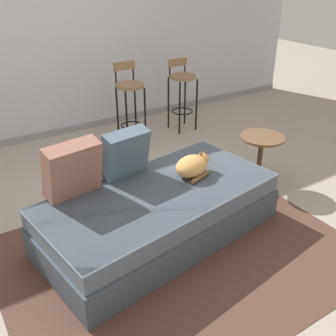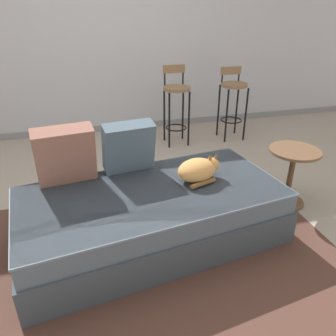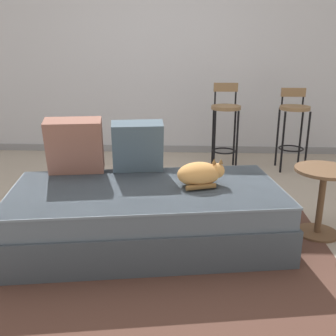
# 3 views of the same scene
# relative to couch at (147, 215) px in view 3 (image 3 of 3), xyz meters

# --- Properties ---
(ground_plane) EXTENTS (16.00, 16.00, 0.00)m
(ground_plane) POSITION_rel_couch_xyz_m (0.00, 0.40, -0.22)
(ground_plane) COLOR #A89E8E
(ground_plane) RESTS_ON ground
(wall_back_panel) EXTENTS (8.00, 0.10, 2.60)m
(wall_back_panel) POSITION_rel_couch_xyz_m (0.00, 2.65, 1.08)
(wall_back_panel) COLOR silver
(wall_back_panel) RESTS_ON ground
(wall_baseboard_trim) EXTENTS (8.00, 0.02, 0.09)m
(wall_baseboard_trim) POSITION_rel_couch_xyz_m (0.00, 2.60, -0.18)
(wall_baseboard_trim) COLOR gray
(wall_baseboard_trim) RESTS_ON ground
(area_rug) EXTENTS (2.66, 2.06, 0.01)m
(area_rug) POSITION_rel_couch_xyz_m (0.00, -0.30, -0.22)
(area_rug) COLOR brown
(area_rug) RESTS_ON ground
(couch) EXTENTS (2.08, 1.24, 0.43)m
(couch) POSITION_rel_couch_xyz_m (0.00, 0.00, 0.00)
(couch) COLOR #44505B
(couch) RESTS_ON ground
(throw_pillow_corner) EXTENTS (0.46, 0.30, 0.45)m
(throw_pillow_corner) POSITION_rel_couch_xyz_m (-0.59, 0.30, 0.44)
(throw_pillow_corner) COLOR #936051
(throw_pillow_corner) RESTS_ON couch
(throw_pillow_middle) EXTENTS (0.43, 0.28, 0.42)m
(throw_pillow_middle) POSITION_rel_couch_xyz_m (-0.10, 0.37, 0.42)
(throw_pillow_middle) COLOR #4C6070
(throw_pillow_middle) RESTS_ON couch
(cat) EXTENTS (0.38, 0.33, 0.20)m
(cat) POSITION_rel_couch_xyz_m (0.39, 0.08, 0.30)
(cat) COLOR tan
(cat) RESTS_ON couch
(bar_stool_near_window) EXTENTS (0.34, 0.34, 0.99)m
(bar_stool_near_window) POSITION_rel_couch_xyz_m (0.74, 1.90, 0.38)
(bar_stool_near_window) COLOR black
(bar_stool_near_window) RESTS_ON ground
(bar_stool_by_doorway) EXTENTS (0.34, 0.34, 0.94)m
(bar_stool_by_doorway) POSITION_rel_couch_xyz_m (1.52, 1.90, 0.37)
(bar_stool_by_doorway) COLOR black
(bar_stool_by_doorway) RESTS_ON ground
(side_table) EXTENTS (0.44, 0.44, 0.54)m
(side_table) POSITION_rel_couch_xyz_m (1.32, 0.19, 0.13)
(side_table) COLOR brown
(side_table) RESTS_ON ground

